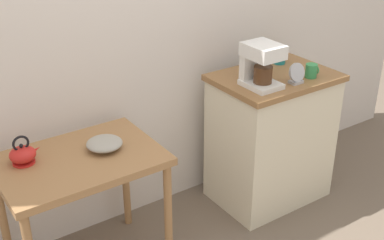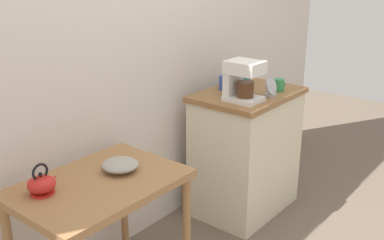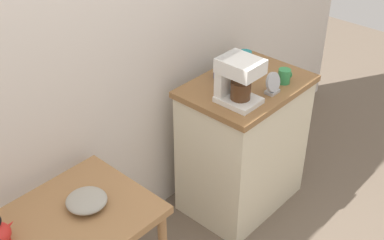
% 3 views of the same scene
% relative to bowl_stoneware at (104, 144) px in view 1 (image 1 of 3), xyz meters
% --- Properties ---
extents(ground_plane, '(8.00, 8.00, 0.00)m').
position_rel_bowl_stoneware_xyz_m(ground_plane, '(0.49, -0.03, -0.75)').
color(ground_plane, '#6B5B4C').
extents(wooden_table, '(0.82, 0.57, 0.72)m').
position_rel_bowl_stoneware_xyz_m(wooden_table, '(-0.15, -0.01, -0.13)').
color(wooden_table, '#9E7044').
rests_on(wooden_table, ground_plane).
extents(kitchen_counter, '(0.75, 0.53, 0.89)m').
position_rel_bowl_stoneware_xyz_m(kitchen_counter, '(1.17, -0.02, -0.31)').
color(kitchen_counter, beige).
rests_on(kitchen_counter, ground_plane).
extents(bowl_stoneware, '(0.19, 0.19, 0.06)m').
position_rel_bowl_stoneware_xyz_m(bowl_stoneware, '(0.00, 0.00, 0.00)').
color(bowl_stoneware, '#9E998C').
rests_on(bowl_stoneware, wooden_table).
extents(teakettle, '(0.16, 0.13, 0.15)m').
position_rel_bowl_stoneware_xyz_m(teakettle, '(-0.39, 0.10, 0.02)').
color(teakettle, red).
rests_on(teakettle, wooden_table).
extents(coffee_maker, '(0.18, 0.22, 0.26)m').
position_rel_bowl_stoneware_xyz_m(coffee_maker, '(0.97, -0.09, 0.27)').
color(coffee_maker, white).
rests_on(coffee_maker, kitchen_counter).
extents(mug_tall_green, '(0.08, 0.07, 0.09)m').
position_rel_bowl_stoneware_xyz_m(mug_tall_green, '(1.32, -0.17, 0.17)').
color(mug_tall_green, '#338C4C').
rests_on(mug_tall_green, kitchen_counter).
extents(mug_blue, '(0.08, 0.07, 0.10)m').
position_rel_bowl_stoneware_xyz_m(mug_blue, '(1.11, 0.14, 0.18)').
color(mug_blue, '#2D4CAD').
rests_on(mug_blue, kitchen_counter).
extents(mug_dark_teal, '(0.08, 0.08, 0.10)m').
position_rel_bowl_stoneware_xyz_m(mug_dark_teal, '(1.33, 0.13, 0.18)').
color(mug_dark_teal, teal).
rests_on(mug_dark_teal, kitchen_counter).
extents(table_clock, '(0.11, 0.06, 0.13)m').
position_rel_bowl_stoneware_xyz_m(table_clock, '(1.17, -0.19, 0.19)').
color(table_clock, '#B2B5BA').
rests_on(table_clock, kitchen_counter).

